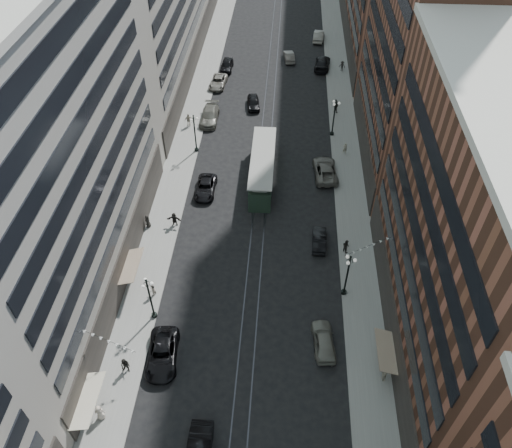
% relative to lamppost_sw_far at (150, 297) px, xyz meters
% --- Properties ---
extents(ground, '(220.00, 220.00, 0.00)m').
position_rel_lamppost_sw_far_xyz_m(ground, '(9.20, 32.00, -3.10)').
color(ground, black).
rests_on(ground, ground).
extents(sidewalk_west, '(4.00, 180.00, 0.15)m').
position_rel_lamppost_sw_far_xyz_m(sidewalk_west, '(-1.80, 42.00, -3.02)').
color(sidewalk_west, gray).
rests_on(sidewalk_west, ground).
extents(sidewalk_east, '(4.00, 180.00, 0.15)m').
position_rel_lamppost_sw_far_xyz_m(sidewalk_east, '(20.20, 42.00, -3.02)').
color(sidewalk_east, gray).
rests_on(sidewalk_east, ground).
extents(rail_west, '(0.12, 180.00, 0.02)m').
position_rel_lamppost_sw_far_xyz_m(rail_west, '(8.50, 42.00, -3.09)').
color(rail_west, '#2D2D33').
rests_on(rail_west, ground).
extents(rail_east, '(0.12, 180.00, 0.02)m').
position_rel_lamppost_sw_far_xyz_m(rail_east, '(9.90, 42.00, -3.09)').
color(rail_east, '#2D2D33').
rests_on(rail_east, ground).
extents(building_west_mid, '(8.00, 36.00, 28.00)m').
position_rel_lamppost_sw_far_xyz_m(building_west_mid, '(-7.80, 5.00, 10.90)').
color(building_west_mid, gray).
rests_on(building_west_mid, ground).
extents(building_east_mid, '(8.00, 30.00, 24.00)m').
position_rel_lamppost_sw_far_xyz_m(building_east_mid, '(26.20, -0.00, 8.90)').
color(building_east_mid, brown).
rests_on(building_east_mid, ground).
extents(lamppost_sw_far, '(1.03, 1.14, 5.52)m').
position_rel_lamppost_sw_far_xyz_m(lamppost_sw_far, '(0.00, 0.00, 0.00)').
color(lamppost_sw_far, black).
rests_on(lamppost_sw_far, sidewalk_west).
extents(lamppost_sw_mid, '(1.03, 1.14, 5.52)m').
position_rel_lamppost_sw_far_xyz_m(lamppost_sw_mid, '(0.00, 27.00, 0.00)').
color(lamppost_sw_mid, black).
rests_on(lamppost_sw_mid, sidewalk_west).
extents(lamppost_se_far, '(1.03, 1.14, 5.52)m').
position_rel_lamppost_sw_far_xyz_m(lamppost_se_far, '(18.40, 4.00, 0.00)').
color(lamppost_se_far, black).
rests_on(lamppost_se_far, sidewalk_east).
extents(lamppost_se_mid, '(1.03, 1.14, 5.52)m').
position_rel_lamppost_sw_far_xyz_m(lamppost_se_mid, '(18.40, 32.00, 0.00)').
color(lamppost_se_mid, black).
rests_on(lamppost_se_mid, sidewalk_east).
extents(streetcar, '(2.84, 12.83, 3.55)m').
position_rel_lamppost_sw_far_xyz_m(streetcar, '(9.20, 21.69, -1.46)').
color(streetcar, '#213426').
rests_on(streetcar, ground).
extents(car_2, '(3.10, 5.86, 1.57)m').
position_rel_lamppost_sw_far_xyz_m(car_2, '(1.76, -4.43, -2.31)').
color(car_2, black).
rests_on(car_2, ground).
extents(car_4, '(2.37, 4.86, 1.60)m').
position_rel_lamppost_sw_far_xyz_m(car_4, '(16.16, -2.09, -2.30)').
color(car_4, slate).
rests_on(car_4, ground).
extents(pedestrian_1, '(0.91, 0.58, 1.75)m').
position_rel_lamppost_sw_far_xyz_m(pedestrian_1, '(-2.20, -10.18, -2.07)').
color(pedestrian_1, '#C2B3A1').
rests_on(pedestrian_1, sidewalk_west).
extents(pedestrian_2, '(0.93, 0.62, 1.77)m').
position_rel_lamppost_sw_far_xyz_m(pedestrian_2, '(-1.17, -5.92, -2.06)').
color(pedestrian_2, black).
rests_on(pedestrian_2, sidewalk_west).
extents(pedestrian_4, '(0.58, 1.07, 1.74)m').
position_rel_lamppost_sw_far_xyz_m(pedestrian_4, '(21.24, -5.24, -2.07)').
color(pedestrian_4, '#B7AF98').
rests_on(pedestrian_4, sidewalk_east).
extents(car_7, '(2.40, 5.11, 1.41)m').
position_rel_lamppost_sw_far_xyz_m(car_7, '(2.40, 18.71, -2.39)').
color(car_7, black).
rests_on(car_7, ground).
extents(car_8, '(2.45, 5.96, 1.73)m').
position_rel_lamppost_sw_far_xyz_m(car_8, '(0.80, 34.60, -2.23)').
color(car_8, '#626157').
rests_on(car_8, ground).
extents(car_9, '(2.00, 4.72, 1.59)m').
position_rel_lamppost_sw_far_xyz_m(car_9, '(1.60, 50.35, -2.30)').
color(car_9, black).
rests_on(car_9, ground).
extents(car_10, '(1.66, 4.25, 1.38)m').
position_rel_lamppost_sw_far_xyz_m(car_10, '(16.08, 10.79, -2.41)').
color(car_10, black).
rests_on(car_10, ground).
extents(car_11, '(3.29, 6.26, 1.68)m').
position_rel_lamppost_sw_far_xyz_m(car_11, '(17.12, 23.00, -2.26)').
color(car_11, '#646159').
rests_on(car_11, ground).
extents(car_12, '(3.07, 6.10, 1.70)m').
position_rel_lamppost_sw_far_xyz_m(car_12, '(17.60, 52.03, -2.25)').
color(car_12, black).
rests_on(car_12, ground).
extents(car_13, '(2.31, 4.56, 1.49)m').
position_rel_lamppost_sw_far_xyz_m(car_13, '(6.87, 38.79, -2.35)').
color(car_13, black).
rests_on(car_13, ground).
extents(car_14, '(2.14, 4.61, 1.46)m').
position_rel_lamppost_sw_far_xyz_m(car_14, '(11.97, 54.35, -2.37)').
color(car_14, '#646059').
rests_on(car_14, ground).
extents(pedestrian_5, '(1.66, 0.62, 1.75)m').
position_rel_lamppost_sw_far_xyz_m(pedestrian_5, '(-0.30, 12.59, -2.07)').
color(pedestrian_5, black).
rests_on(pedestrian_5, sidewalk_west).
extents(pedestrian_6, '(1.22, 0.84, 1.90)m').
position_rel_lamppost_sw_far_xyz_m(pedestrian_6, '(-1.98, 32.88, -1.99)').
color(pedestrian_6, '#AAA08D').
rests_on(pedestrian_6, sidewalk_west).
extents(pedestrian_7, '(0.84, 0.91, 1.66)m').
position_rel_lamppost_sw_far_xyz_m(pedestrian_7, '(18.89, 9.77, -2.12)').
color(pedestrian_7, black).
rests_on(pedestrian_7, sidewalk_east).
extents(pedestrian_8, '(0.66, 0.49, 1.64)m').
position_rel_lamppost_sw_far_xyz_m(pedestrian_8, '(19.87, 27.68, -2.13)').
color(pedestrian_8, '#A29C86').
rests_on(pedestrian_8, sidewalk_east).
extents(pedestrian_9, '(1.16, 0.72, 1.67)m').
position_rel_lamppost_sw_far_xyz_m(pedestrian_9, '(20.82, 50.93, -2.11)').
color(pedestrian_9, black).
rests_on(pedestrian_9, sidewalk_east).
extents(car_extra_0, '(2.26, 5.21, 1.67)m').
position_rel_lamppost_sw_far_xyz_m(car_extra_0, '(17.20, 62.72, -2.26)').
color(car_extra_0, gray).
rests_on(car_extra_0, ground).
extents(car_extra_1, '(2.82, 5.29, 1.42)m').
position_rel_lamppost_sw_far_xyz_m(car_extra_1, '(0.80, 44.76, -2.39)').
color(car_extra_1, gray).
rests_on(car_extra_1, ground).
extents(pedestrian_extra_0, '(1.02, 0.88, 1.84)m').
position_rel_lamppost_sw_far_xyz_m(pedestrian_extra_0, '(19.15, 37.98, -2.02)').
color(pedestrian_extra_0, black).
rests_on(pedestrian_extra_0, sidewalk_east).
extents(pedestrian_extra_1, '(0.49, 0.84, 1.67)m').
position_rel_lamppost_sw_far_xyz_m(pedestrian_extra_1, '(-3.24, 12.13, -2.11)').
color(pedestrian_extra_1, black).
rests_on(pedestrian_extra_1, sidewalk_west).
extents(pedestrian_extra_2, '(0.67, 0.85, 1.53)m').
position_rel_lamppost_sw_far_xyz_m(pedestrian_extra_2, '(-0.66, 2.56, -2.18)').
color(pedestrian_extra_2, '#B2A493').
rests_on(pedestrian_extra_2, sidewalk_west).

